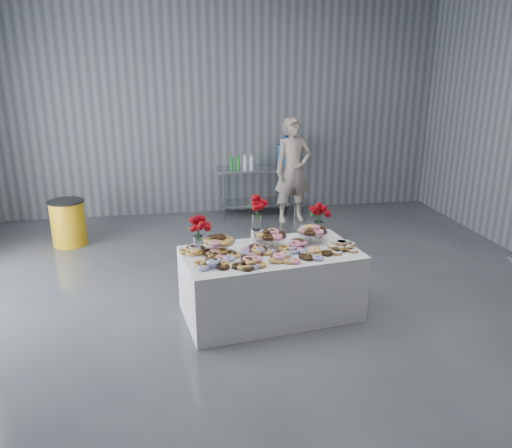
{
  "coord_description": "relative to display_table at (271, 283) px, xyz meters",
  "views": [
    {
      "loc": [
        -1.01,
        -4.67,
        2.72
      ],
      "look_at": [
        -0.08,
        0.62,
        0.97
      ],
      "focal_mm": 35.0,
      "sensor_mm": 36.0,
      "label": 1
    }
  ],
  "objects": [
    {
      "name": "ground",
      "position": [
        -0.03,
        -0.3,
        -0.38
      ],
      "size": [
        9.0,
        9.0,
        0.0
      ],
      "primitive_type": "plane",
      "color": "#3B3E44",
      "rests_on": "ground"
    },
    {
      "name": "room_walls",
      "position": [
        -0.31,
        -0.23,
        2.26
      ],
      "size": [
        8.04,
        9.04,
        4.02
      ],
      "color": "slate",
      "rests_on": "ground"
    },
    {
      "name": "display_table",
      "position": [
        0.0,
        0.0,
        0.0
      ],
      "size": [
        2.02,
        1.26,
        0.75
      ],
      "primitive_type": "cube",
      "rotation": [
        0.0,
        0.0,
        0.14
      ],
      "color": "silver",
      "rests_on": "ground"
    },
    {
      "name": "prep_table",
      "position": [
        0.54,
        3.8,
        0.24
      ],
      "size": [
        1.5,
        0.6,
        0.9
      ],
      "color": "silver",
      "rests_on": "ground"
    },
    {
      "name": "donut_mounds",
      "position": [
        0.0,
        -0.05,
        0.42
      ],
      "size": [
        1.9,
        1.05,
        0.09
      ],
      "primitive_type": null,
      "rotation": [
        0.0,
        0.0,
        0.14
      ],
      "color": "#DCB050",
      "rests_on": "display_table"
    },
    {
      "name": "cake_stand_left",
      "position": [
        -0.57,
        0.07,
        0.52
      ],
      "size": [
        0.36,
        0.36,
        0.17
      ],
      "color": "silver",
      "rests_on": "display_table"
    },
    {
      "name": "cake_stand_mid",
      "position": [
        0.03,
        0.16,
        0.52
      ],
      "size": [
        0.36,
        0.36,
        0.17
      ],
      "color": "silver",
      "rests_on": "display_table"
    },
    {
      "name": "cake_stand_right",
      "position": [
        0.52,
        0.23,
        0.52
      ],
      "size": [
        0.36,
        0.36,
        0.17
      ],
      "color": "silver",
      "rests_on": "display_table"
    },
    {
      "name": "danish_pile",
      "position": [
        0.76,
        -0.04,
        0.43
      ],
      "size": [
        0.48,
        0.48,
        0.11
      ],
      "primitive_type": null,
      "color": "white",
      "rests_on": "display_table"
    },
    {
      "name": "bouquet_left",
      "position": [
        -0.78,
        0.14,
        0.67
      ],
      "size": [
        0.26,
        0.26,
        0.42
      ],
      "color": "white",
      "rests_on": "display_table"
    },
    {
      "name": "bouquet_right",
      "position": [
        0.65,
        0.4,
        0.67
      ],
      "size": [
        0.26,
        0.26,
        0.42
      ],
      "color": "white",
      "rests_on": "display_table"
    },
    {
      "name": "bouquet_center",
      "position": [
        -0.1,
        0.34,
        0.75
      ],
      "size": [
        0.26,
        0.26,
        0.57
      ],
      "color": "silver",
      "rests_on": "display_table"
    },
    {
      "name": "water_jug",
      "position": [
        1.04,
        3.8,
        0.77
      ],
      "size": [
        0.28,
        0.28,
        0.55
      ],
      "color": "#3D82D1",
      "rests_on": "prep_table"
    },
    {
      "name": "drink_bottles",
      "position": [
        0.22,
        3.7,
        0.66
      ],
      "size": [
        0.54,
        0.08,
        0.27
      ],
      "primitive_type": null,
      "color": "#268C33",
      "rests_on": "prep_table"
    },
    {
      "name": "person",
      "position": [
        1.08,
        3.34,
        0.55
      ],
      "size": [
        0.73,
        0.54,
        1.84
      ],
      "primitive_type": "imported",
      "rotation": [
        0.0,
        0.0,
        0.15
      ],
      "color": "#CC8C93",
      "rests_on": "ground"
    },
    {
      "name": "trash_barrel",
      "position": [
        -2.64,
        2.75,
        -0.02
      ],
      "size": [
        0.55,
        0.55,
        0.71
      ],
      "rotation": [
        0.0,
        0.0,
        0.4
      ],
      "color": "#F5AC14",
      "rests_on": "ground"
    }
  ]
}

